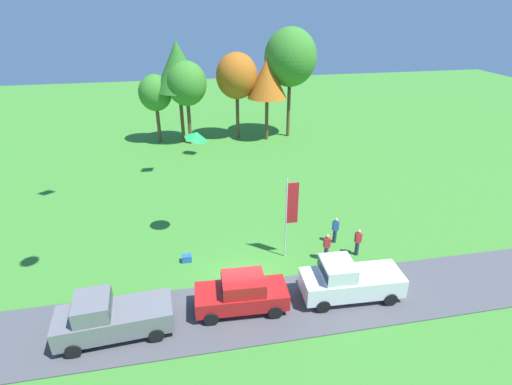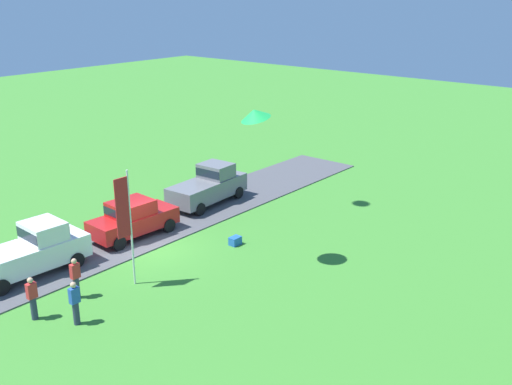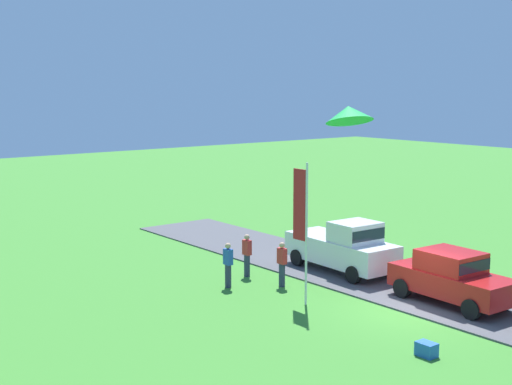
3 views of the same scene
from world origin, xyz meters
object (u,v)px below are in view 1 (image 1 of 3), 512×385
Objects in this scene: person_watching_sky at (335,230)px; tree_right_of_center at (237,76)px; car_pickup_by_flagpole at (348,279)px; tree_far_left at (178,66)px; car_sedan_far_end at (242,292)px; tree_lone_near at (186,84)px; flag_banner at (290,209)px; tree_center_back at (155,93)px; cooler_box at (187,258)px; person_beside_suv at (327,247)px; tree_far_right at (267,78)px; kite_delta_low_drifter at (196,135)px; car_pickup_mid_row at (110,316)px; person_on_lawn at (358,242)px; tree_left_of_center at (290,57)px.

person_watching_sky is 22.26m from tree_right_of_center.
tree_far_left is at bearing 105.63° from car_pickup_by_flagpole.
car_sedan_far_end is 0.54× the size of tree_lone_near.
car_sedan_far_end is 5.58m from flag_banner.
tree_center_back is 12.37× the size of cooler_box.
tree_center_back is at bearing 172.20° from tree_far_left.
person_beside_suv is at bearing -72.11° from tree_far_left.
tree_far_right is 15.07× the size of cooler_box.
kite_delta_low_drifter is (-0.08, -18.70, 0.72)m from tree_lone_near.
car_pickup_mid_row is at bearing -177.96° from car_pickup_by_flagpole.
person_watching_sky is 0.35× the size of flag_banner.
tree_far_right reaches higher than person_beside_suv.
kite_delta_low_drifter is at bearing 62.97° from cooler_box.
tree_far_left is 5.90m from tree_right_of_center.
person_beside_suv is (11.35, 3.64, -0.23)m from car_pickup_mid_row.
person_on_lawn is 3.05× the size of cooler_box.
tree_right_of_center is at bearing 98.93° from person_on_lawn.
tree_lone_near reaches higher than car_sedan_far_end.
tree_right_of_center is 0.79× the size of tree_left_of_center.
cooler_box is (-9.06, -0.29, -0.68)m from person_watching_sky.
car_pickup_by_flagpole is 3.25m from person_beside_suv.
kite_delta_low_drifter is (-8.10, -18.51, 0.40)m from tree_far_right.
flag_banner is (-3.96, 0.65, 2.26)m from person_on_lawn.
car_pickup_by_flagpole is at bearing 2.04° from car_pickup_mid_row.
person_beside_suv is 0.17× the size of tree_far_left.
kite_delta_low_drifter is at bearing 57.57° from car_pickup_mid_row.
flag_banner is (-5.84, -21.92, -5.08)m from tree_left_of_center.
tree_left_of_center is at bearing 2.79° from tree_lone_near.
tree_far_left is at bearing 103.72° from flag_banner.
person_on_lawn is 0.17× the size of tree_far_left.
tree_left_of_center is (3.91, 25.98, 7.12)m from car_pickup_by_flagpole.
person_on_lawn is at bearing 59.05° from car_pickup_by_flagpole.
car_pickup_by_flagpole is 4.05× the size of kite_delta_low_drifter.
car_sedan_far_end is 6.22m from person_beside_suv.
tree_left_of_center is at bearing 61.04° from kite_delta_low_drifter.
person_watching_sky is 9.09m from cooler_box.
person_on_lawn is 25.58m from tree_far_left.
person_watching_sky is 22.62m from tree_lone_near.
flag_banner is (-0.37, -22.21, -3.38)m from tree_right_of_center.
tree_far_right is at bearing 86.63° from person_beside_suv.
tree_lone_near reaches higher than kite_delta_low_drifter.
tree_center_back is at bearing 110.19° from car_pickup_by_flagpole.
tree_right_of_center is (8.21, -0.29, 1.43)m from tree_center_back.
tree_far_right is (1.30, 22.04, 5.53)m from person_beside_suv.
cooler_box is at bearing 55.43° from car_pickup_mid_row.
person_watching_sky is at bearing -82.55° from tree_right_of_center.
car_pickup_mid_row is 5.99m from car_sedan_far_end.
tree_lone_near is 1.67× the size of flag_banner.
person_on_lawn and person_beside_suv have the same top height.
tree_center_back reaches higher than car_sedan_far_end.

